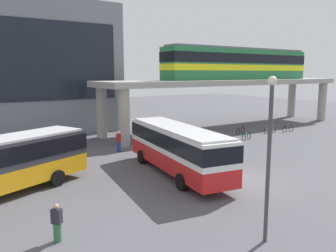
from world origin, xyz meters
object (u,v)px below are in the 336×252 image
train (240,63)px  bicycle_black (288,129)px  bicycle_silver (270,130)px  bicycle_brown (196,137)px  bus_main (177,145)px  bicycle_red (240,131)px  pedestrian_near_building (26,153)px  pedestrian_by_bike_rack (57,224)px  pedestrian_walking_across (119,142)px  bicycle_green (246,136)px  bicycle_blue (209,141)px

train → bicycle_black: (1.92, -6.06, -7.51)m
bicycle_silver → bicycle_brown: bearing=172.2°
bus_main → bicycle_red: (14.63, 8.40, -1.63)m
bicycle_black → pedestrian_near_building: (-28.09, 2.19, 0.43)m
bicycle_silver → pedestrian_by_bike_rack: bearing=-156.3°
pedestrian_walking_across → bicycle_brown: bearing=1.8°
bicycle_red → train: bearing=47.8°
bicycle_black → pedestrian_walking_across: size_ratio=0.98×
bicycle_green → pedestrian_near_building: pedestrian_near_building is taller
pedestrian_walking_across → bus_main: bearing=-87.1°
train → pedestrian_near_building: 27.39m
pedestrian_walking_across → pedestrian_by_bike_rack: bearing=-124.7°
bicycle_black → bicycle_silver: bearing=165.8°
bus_main → pedestrian_walking_across: bearing=92.9°
bus_main → pedestrian_by_bike_rack: (-9.48, -5.01, -1.25)m
bicycle_black → train: bearing=107.5°
bus_main → bicycle_black: size_ratio=6.33×
bus_main → pedestrian_near_building: size_ratio=6.68×
pedestrian_near_building → pedestrian_walking_across: pedestrian_walking_across is taller
bicycle_red → pedestrian_near_building: 22.49m
bicycle_black → pedestrian_near_building: 28.17m
bicycle_brown → pedestrian_walking_across: size_ratio=0.97×
bicycle_brown → bicycle_blue: same height
bicycle_black → pedestrian_walking_across: 20.71m
bicycle_red → pedestrian_by_bike_rack: size_ratio=1.10×
train → bicycle_brown: (-10.10, -4.14, -7.51)m
bicycle_black → bicycle_brown: 12.17m
train → bicycle_green: 11.63m
train → bicycle_red: (-3.68, -4.06, -7.51)m
bicycle_blue → pedestrian_by_bike_rack: pedestrian_by_bike_rack is taller
bicycle_green → bicycle_red: same height
bicycle_black → pedestrian_by_bike_rack: 31.82m
bus_main → bicycle_green: bus_main is taller
bus_main → bicycle_brown: (8.21, 8.32, -1.63)m
bus_main → bicycle_silver: size_ratio=6.32×
train → bicycle_brown: bearing=-157.7°
bicycle_brown → bicycle_silver: size_ratio=0.99×
train → pedestrian_walking_across: size_ratio=11.91×
bicycle_black → bicycle_silver: (-2.37, 0.60, 0.00)m
pedestrian_near_building → bicycle_green: bearing=-8.2°
bicycle_black → pedestrian_near_building: bearing=175.5°
bus_main → bicycle_brown: bearing=45.4°
bicycle_black → bicycle_blue: size_ratio=1.07×
train → pedestrian_near_building: train is taller
bicycle_brown → bicycle_green: bearing=-31.3°
train → pedestrian_by_bike_rack: bearing=-147.8°
bicycle_silver → bicycle_blue: (-9.93, -1.03, 0.00)m
train → pedestrian_walking_across: 20.47m
train → bicycle_red: train is taller
bicycle_black → bicycle_red: same height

